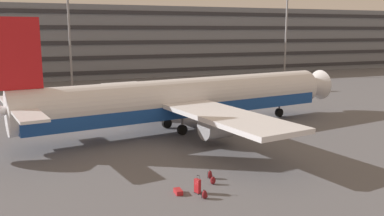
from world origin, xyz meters
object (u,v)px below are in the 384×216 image
airliner (182,100)px  suitcase_upright (198,186)px  backpack_navy (213,181)px  suitcase_large (178,192)px  backpack_black (205,195)px  backpack_teal (210,175)px

airliner → suitcase_upright: (-4.32, -14.29, -2.42)m
airliner → backpack_navy: size_ratio=67.75×
suitcase_large → backpack_black: 1.63m
backpack_black → backpack_navy: 2.19m
suitcase_large → backpack_black: bearing=-47.2°
airliner → backpack_navy: airliner is taller
suitcase_large → backpack_black: size_ratio=1.39×
airliner → backpack_black: (-4.25, -15.13, -2.63)m
backpack_teal → backpack_navy: size_ratio=1.07×
suitcase_large → backpack_teal: backpack_teal is taller
backpack_teal → airliner: bearing=77.7°
suitcase_upright → backpack_black: 0.87m
suitcase_upright → airliner: bearing=73.2°
airliner → backpack_teal: airliner is taller
suitcase_large → suitcase_upright: suitcase_upright is taller
backpack_black → backpack_teal: size_ratio=0.94×
suitcase_large → suitcase_upright: bearing=-19.0°
backpack_navy → backpack_teal: bearing=75.8°
airliner → backpack_navy: (-2.95, -13.37, -2.63)m
backpack_black → backpack_teal: backpack_teal is taller
airliner → suitcase_upright: 15.13m
suitcase_large → backpack_navy: bearing=13.5°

